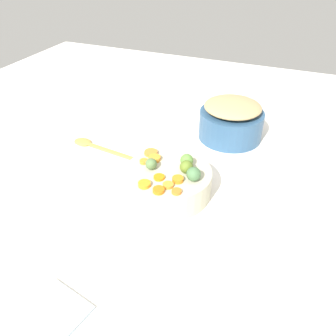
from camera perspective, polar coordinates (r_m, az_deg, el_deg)
The scene contains 19 objects.
tabletop at distance 1.02m, azimuth -2.03°, elevation -3.21°, with size 2.40×2.40×0.02m, color white.
serving_bowl_carrots at distance 0.96m, azimuth 0.00°, elevation -2.35°, with size 0.25×0.25×0.08m, color #B5B398.
metal_pot at distance 1.24m, azimuth 10.56°, elevation 7.21°, with size 0.23×0.23×0.10m, color #2C4E71.
stuffing_mound at distance 1.21m, azimuth 10.92°, elevation 10.15°, with size 0.20×0.20×0.04m, color tan.
carrot_slice_0 at distance 0.91m, azimuth -1.51°, elevation -1.59°, with size 0.03×0.03×0.01m, color orange.
carrot_slice_1 at distance 0.90m, azimuth 1.68°, elevation -1.94°, with size 0.03×0.03×0.01m, color orange.
carrot_slice_2 at distance 0.97m, azimuth -4.08°, elevation 1.12°, with size 0.03×0.03×0.01m, color orange.
carrot_slice_3 at distance 0.98m, azimuth -2.31°, elevation 1.65°, with size 0.04×0.04×0.01m, color orange.
carrot_slice_4 at distance 0.88m, azimuth 0.03°, elevation -2.91°, with size 0.03×0.03×0.01m, color orange.
carrot_slice_5 at distance 1.01m, azimuth -2.91°, elevation 2.60°, with size 0.04×0.04×0.01m, color orange.
carrot_slice_6 at distance 0.86m, azimuth 1.46°, elevation -4.00°, with size 0.03×0.03×0.01m, color orange.
carrot_slice_7 at distance 0.86m, azimuth -1.60°, elevation -3.78°, with size 0.03×0.03×0.01m, color orange.
carrot_slice_8 at distance 0.88m, azimuth -4.00°, elevation -2.75°, with size 0.03×0.03×0.01m, color orange.
brussels_sprout_0 at distance 0.89m, azimuth 4.35°, elevation -1.03°, with size 0.04×0.04×0.04m, color #446C42.
brussels_sprout_1 at distance 0.95m, azimuth 3.20°, elevation 1.29°, with size 0.04×0.04×0.04m, color #588538.
brussels_sprout_2 at distance 0.94m, azimuth -2.88°, elevation 0.70°, with size 0.03×0.03×0.03m, color #506F3F.
brussels_sprout_3 at distance 0.92m, azimuth 3.13°, elevation 0.18°, with size 0.04×0.04×0.04m, color #566F24.
wooden_spoon at distance 1.21m, azimuth -12.04°, elevation 3.58°, with size 0.07×0.32×0.01m.
dish_towel at distance 0.76m, azimuth -20.28°, elevation -23.35°, with size 0.16×0.12×0.01m, color #9CADB9.
Camera 1 is at (-0.72, -0.33, 0.65)m, focal length 36.03 mm.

